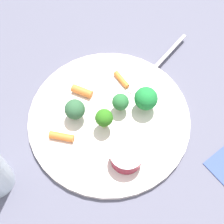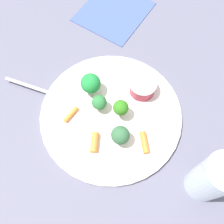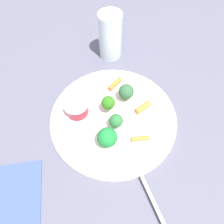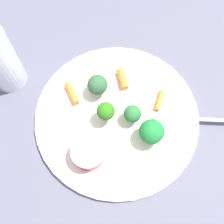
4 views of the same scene
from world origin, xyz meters
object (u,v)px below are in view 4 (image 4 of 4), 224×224
(sauce_cup, at_px, (88,153))
(carrot_stick_2, at_px, (122,79))
(broccoli_floret_3, at_px, (97,85))
(fork, at_px, (203,119))
(carrot_stick_0, at_px, (72,94))
(broccoli_floret_1, at_px, (106,111))
(plate, at_px, (117,117))
(broccoli_floret_0, at_px, (132,116))
(carrot_stick_1, at_px, (159,101))
(broccoli_floret_2, at_px, (152,132))

(sauce_cup, xyz_separation_m, carrot_stick_2, (-0.16, 0.03, -0.01))
(broccoli_floret_3, bearing_deg, fork, 86.00)
(sauce_cup, xyz_separation_m, carrot_stick_0, (-0.11, -0.06, -0.01))
(broccoli_floret_1, height_order, carrot_stick_0, broccoli_floret_1)
(plate, xyz_separation_m, broccoli_floret_0, (0.00, 0.03, 0.03))
(broccoli_floret_3, height_order, carrot_stick_1, broccoli_floret_3)
(broccoli_floret_2, height_order, fork, broccoli_floret_2)
(broccoli_floret_3, bearing_deg, carrot_stick_1, 92.28)
(broccoli_floret_1, relative_size, carrot_stick_2, 1.23)
(broccoli_floret_0, height_order, broccoli_floret_3, broccoli_floret_3)
(broccoli_floret_2, bearing_deg, fork, 121.30)
(broccoli_floret_0, xyz_separation_m, broccoli_floret_1, (0.00, -0.05, 0.01))
(sauce_cup, relative_size, carrot_stick_1, 1.44)
(broccoli_floret_2, height_order, broccoli_floret_3, broccoli_floret_2)
(sauce_cup, distance_m, broccoli_floret_1, 0.08)
(broccoli_floret_2, bearing_deg, sauce_cup, -60.18)
(broccoli_floret_0, relative_size, carrot_stick_2, 1.03)
(plate, bearing_deg, broccoli_floret_1, -65.45)
(broccoli_floret_1, bearing_deg, broccoli_floret_2, 77.39)
(sauce_cup, relative_size, broccoli_floret_0, 1.38)
(carrot_stick_1, distance_m, carrot_stick_2, 0.08)
(broccoli_floret_2, distance_m, carrot_stick_2, 0.12)
(fork, bearing_deg, broccoli_floret_3, -94.00)
(carrot_stick_0, distance_m, carrot_stick_2, 0.10)
(carrot_stick_1, xyz_separation_m, fork, (0.02, 0.08, -0.00))
(broccoli_floret_0, xyz_separation_m, broccoli_floret_2, (0.02, 0.04, 0.01))
(carrot_stick_0, bearing_deg, fork, 90.86)
(carrot_stick_2, distance_m, fork, 0.17)
(plate, distance_m, broccoli_floret_3, 0.07)
(broccoli_floret_2, xyz_separation_m, carrot_stick_0, (-0.05, -0.16, -0.02))
(sauce_cup, distance_m, broccoli_floret_2, 0.11)
(carrot_stick_1, bearing_deg, broccoli_floret_2, -4.61)
(carrot_stick_0, height_order, carrot_stick_1, carrot_stick_0)
(fork, bearing_deg, broccoli_floret_2, -58.70)
(carrot_stick_1, bearing_deg, broccoli_floret_0, -41.49)
(plate, relative_size, broccoli_floret_1, 6.03)
(carrot_stick_0, distance_m, fork, 0.24)
(broccoli_floret_0, height_order, carrot_stick_0, broccoli_floret_0)
(carrot_stick_0, xyz_separation_m, fork, (-0.00, 0.24, -0.01))
(broccoli_floret_2, xyz_separation_m, fork, (-0.05, 0.09, -0.03))
(plate, distance_m, broccoli_floret_2, 0.08)
(broccoli_floret_3, xyz_separation_m, fork, (0.01, 0.20, -0.03))
(plate, distance_m, carrot_stick_0, 0.09)
(broccoli_floret_0, distance_m, broccoli_floret_2, 0.04)
(sauce_cup, relative_size, broccoli_floret_3, 1.23)
(sauce_cup, bearing_deg, broccoli_floret_0, 143.23)
(broccoli_floret_2, height_order, carrot_stick_2, broccoli_floret_2)
(broccoli_floret_1, bearing_deg, carrot_stick_0, -113.50)
(broccoli_floret_3, bearing_deg, broccoli_floret_1, 28.58)
(broccoli_floret_2, height_order, carrot_stick_1, broccoli_floret_2)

